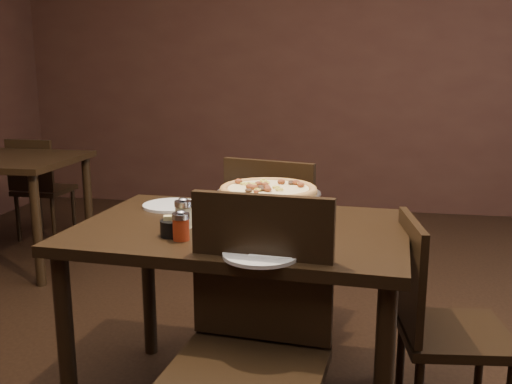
# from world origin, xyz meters

# --- Properties ---
(room) EXTENTS (6.04, 7.04, 2.84)m
(room) POSITION_xyz_m (0.06, 0.03, 1.40)
(room) COLOR black
(room) RESTS_ON ground
(dining_table) EXTENTS (1.31, 0.92, 0.78)m
(dining_table) POSITION_xyz_m (-0.09, 0.01, 0.68)
(dining_table) COLOR black
(dining_table) RESTS_ON ground
(pizza_stand) EXTENTS (0.40, 0.40, 0.17)m
(pizza_stand) POSITION_xyz_m (0.01, 0.05, 0.92)
(pizza_stand) COLOR silver
(pizza_stand) RESTS_ON dining_table
(parmesan_shaker) EXTENTS (0.07, 0.07, 0.12)m
(parmesan_shaker) POSITION_xyz_m (-0.30, -0.06, 0.84)
(parmesan_shaker) COLOR beige
(parmesan_shaker) RESTS_ON dining_table
(pepper_flake_shaker) EXTENTS (0.06, 0.06, 0.11)m
(pepper_flake_shaker) POSITION_xyz_m (-0.26, -0.21, 0.84)
(pepper_flake_shaker) COLOR maroon
(pepper_flake_shaker) RESTS_ON dining_table
(packet_caddy) EXTENTS (0.10, 0.10, 0.07)m
(packet_caddy) POSITION_xyz_m (-0.30, -0.16, 0.82)
(packet_caddy) COLOR black
(packet_caddy) RESTS_ON dining_table
(napkin_stack) EXTENTS (0.14, 0.14, 0.01)m
(napkin_stack) POSITION_xyz_m (0.08, -0.31, 0.79)
(napkin_stack) COLOR white
(napkin_stack) RESTS_ON dining_table
(plate_left) EXTENTS (0.25, 0.25, 0.01)m
(plate_left) POSITION_xyz_m (-0.45, 0.26, 0.79)
(plate_left) COLOR silver
(plate_left) RESTS_ON dining_table
(plate_near) EXTENTS (0.25, 0.25, 0.01)m
(plate_near) POSITION_xyz_m (0.05, -0.33, 0.79)
(plate_near) COLOR silver
(plate_near) RESTS_ON dining_table
(serving_spatula) EXTENTS (0.14, 0.14, 0.02)m
(serving_spatula) POSITION_xyz_m (-0.05, -0.11, 0.92)
(serving_spatula) COLOR silver
(serving_spatula) RESTS_ON pizza_stand
(chair_far) EXTENTS (0.55, 0.55, 0.96)m
(chair_far) POSITION_xyz_m (-0.03, 0.61, 0.53)
(chair_far) COLOR black
(chair_far) RESTS_ON ground
(chair_near) EXTENTS (0.50, 0.50, 0.99)m
(chair_near) POSITION_xyz_m (0.04, -0.48, 0.54)
(chair_near) COLOR black
(chair_near) RESTS_ON ground
(chair_side) EXTENTS (0.44, 0.44, 0.84)m
(chair_side) POSITION_xyz_m (0.66, 0.01, 0.46)
(chair_side) COLOR black
(chair_side) RESTS_ON ground
(bg_chair_far) EXTENTS (0.40, 0.40, 0.83)m
(bg_chair_far) POSITION_xyz_m (-2.18, 2.05, 0.46)
(bg_chair_far) COLOR black
(bg_chair_far) RESTS_ON ground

